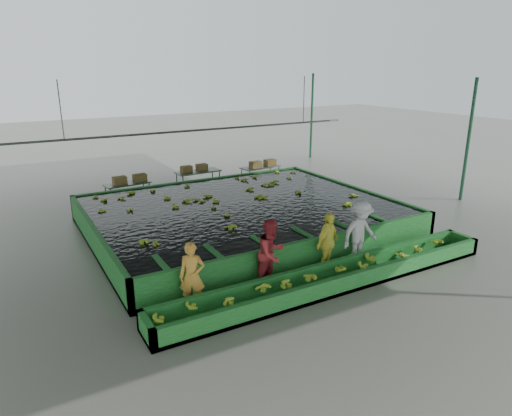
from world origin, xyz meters
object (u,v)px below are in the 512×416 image
packing_table_mid (198,181)px  box_stack_right (263,167)px  sorting_trough (335,277)px  packing_table_left (128,193)px  worker_b (271,254)px  flotation_tank (242,216)px  box_stack_mid (194,171)px  packing_table_right (260,175)px  worker_d (360,233)px  box_stack_left (130,182)px  worker_c (328,243)px  worker_a (192,276)px

packing_table_mid → box_stack_right: size_ratio=1.47×
sorting_trough → packing_table_left: packing_table_left is taller
worker_b → flotation_tank: bearing=53.6°
packing_table_left → box_stack_mid: bearing=7.1°
flotation_tank → packing_table_right: 6.20m
worker_d → box_stack_left: worker_d is taller
packing_table_mid → box_stack_right: box_stack_right is taller
flotation_tank → worker_b: 4.56m
packing_table_left → box_stack_left: 0.43m
worker_d → box_stack_mid: (-0.99, 9.78, -0.02)m
flotation_tank → worker_c: (0.35, -4.30, 0.40)m
sorting_trough → worker_a: size_ratio=6.16×
packing_table_mid → box_stack_mid: bearing=149.7°
worker_c → packing_table_right: size_ratio=0.90×
sorting_trough → worker_d: 1.83m
sorting_trough → box_stack_mid: (0.50, 10.58, 0.66)m
worker_b → box_stack_mid: bearing=60.9°
worker_a → box_stack_mid: size_ratio=1.31×
flotation_tank → box_stack_left: bearing=115.9°
worker_b → box_stack_right: bearing=42.7°
sorting_trough → worker_b: worker_b is taller
worker_a → worker_b: worker_b is taller
sorting_trough → packing_table_right: size_ratio=5.28×
flotation_tank → box_stack_right: bearing=52.6°
flotation_tank → worker_a: 5.61m
worker_c → box_stack_right: size_ratio=1.25×
worker_d → packing_table_right: bearing=74.8°
packing_table_left → box_stack_left: bearing=16.1°
sorting_trough → packing_table_mid: 10.51m
worker_c → packing_table_mid: worker_c is taller
sorting_trough → packing_table_left: size_ratio=5.52×
worker_c → sorting_trough: bearing=-135.0°
packing_table_mid → box_stack_left: size_ratio=1.45×
flotation_tank → packing_table_left: flotation_tank is taller
worker_b → box_stack_mid: 9.97m
worker_a → packing_table_right: (7.25, 9.30, -0.38)m
box_stack_left → box_stack_mid: (2.99, 0.35, 0.08)m
packing_table_mid → box_stack_mid: 0.49m
worker_d → box_stack_left: (-3.99, 9.43, -0.10)m
worker_d → box_stack_right: (2.26, 9.22, -0.07)m
packing_table_mid → worker_b: bearing=-102.2°
packing_table_right → worker_c: bearing=-109.7°
packing_table_left → packing_table_right: bearing=-0.8°
flotation_tank → packing_table_right: size_ratio=5.28×
worker_b → packing_table_left: worker_b is taller
worker_b → worker_a: bearing=162.1°
worker_b → box_stack_left: bearing=78.5°
sorting_trough → box_stack_right: size_ratio=7.36×
packing_table_left → worker_a: bearing=-95.9°
worker_c → packing_table_right: 9.88m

